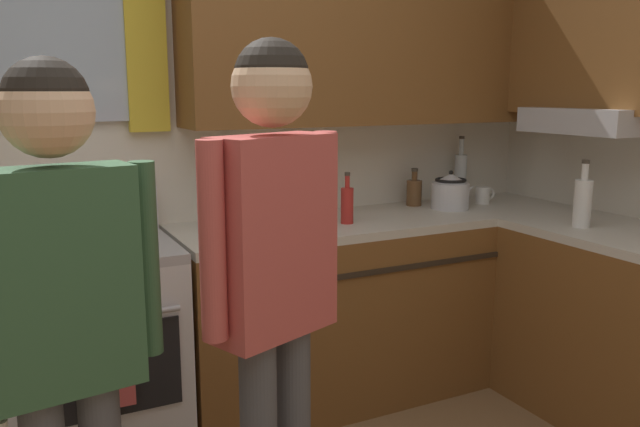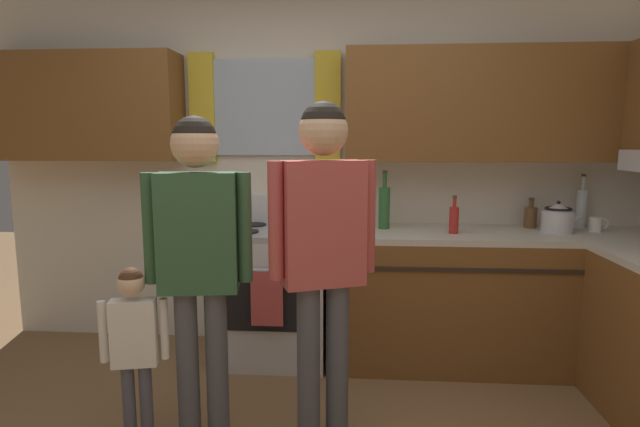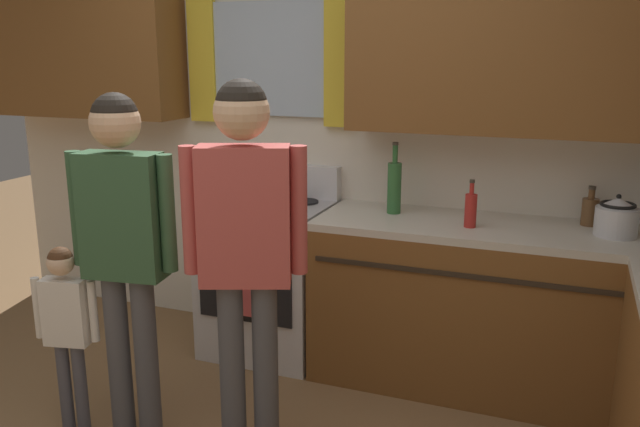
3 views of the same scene
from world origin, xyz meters
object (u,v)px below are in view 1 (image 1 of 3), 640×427
object	(u,v)px
bottle_sauce_red	(347,204)
stovetop_kettle	(451,191)
stove_oven	(93,346)
mug_ceramic_white	(483,195)
bottle_squat_brown	(414,192)
bottle_milk_white	(583,202)
bottle_tall_clear	(460,175)
adult_holding_child	(62,305)
bottle_wine_green	(249,194)
adult_in_plaid	(274,258)

from	to	relation	value
bottle_sauce_red	stovetop_kettle	world-z (taller)	bottle_sauce_red
stove_oven	mug_ceramic_white	distance (m)	2.17
bottle_squat_brown	bottle_milk_white	xyz separation A→B (m)	(0.36, -0.82, 0.04)
bottle_sauce_red	stovetop_kettle	distance (m)	0.69
bottle_milk_white	bottle_tall_clear	bearing A→B (deg)	90.81
adult_holding_child	bottle_wine_green	bearing A→B (deg)	51.35
stove_oven	bottle_wine_green	distance (m)	0.94
bottle_milk_white	mug_ceramic_white	world-z (taller)	bottle_milk_white
stove_oven	bottle_milk_white	world-z (taller)	bottle_milk_white
bottle_milk_white	bottle_wine_green	size ratio (longest dim) A/B	0.79
bottle_tall_clear	adult_in_plaid	size ratio (longest dim) A/B	0.22
bottle_sauce_red	bottle_squat_brown	bearing A→B (deg)	24.52
adult_holding_child	stove_oven	bearing A→B (deg)	80.22
bottle_squat_brown	mug_ceramic_white	xyz separation A→B (m)	(0.38, -0.12, -0.03)
mug_ceramic_white	bottle_sauce_red	bearing A→B (deg)	-171.95
bottle_tall_clear	adult_in_plaid	xyz separation A→B (m)	(-1.69, -1.26, 0.01)
bottle_wine_green	stovetop_kettle	size ratio (longest dim) A/B	1.44
stovetop_kettle	adult_holding_child	xyz separation A→B (m)	(-2.04, -1.09, 0.01)
bottle_milk_white	mug_ceramic_white	bearing A→B (deg)	88.50
stove_oven	bottle_wine_green	world-z (taller)	bottle_wine_green
bottle_wine_green	mug_ceramic_white	world-z (taller)	bottle_wine_green
bottle_sauce_red	bottle_tall_clear	world-z (taller)	bottle_tall_clear
bottle_milk_white	adult_holding_child	distance (m)	2.33
stovetop_kettle	adult_in_plaid	distance (m)	1.80
bottle_tall_clear	mug_ceramic_white	distance (m)	0.19
stovetop_kettle	bottle_sauce_red	bearing A→B (deg)	-172.55
bottle_tall_clear	adult_holding_child	distance (m)	2.62
stove_oven	bottle_wine_green	size ratio (longest dim) A/B	2.79
bottle_wine_green	adult_holding_child	bearing A→B (deg)	-128.65
mug_ceramic_white	adult_holding_child	xyz separation A→B (m)	(-2.31, -1.14, 0.06)
bottle_wine_green	adult_holding_child	xyz separation A→B (m)	(-0.92, -1.15, -0.04)
bottle_sauce_red	stovetop_kettle	xyz separation A→B (m)	(0.68, 0.09, 0.00)
stove_oven	bottle_tall_clear	world-z (taller)	bottle_tall_clear
bottle_wine_green	mug_ceramic_white	distance (m)	1.39
stove_oven	stovetop_kettle	bearing A→B (deg)	0.42
bottle_squat_brown	bottle_tall_clear	distance (m)	0.36
bottle_tall_clear	adult_holding_child	bearing A→B (deg)	-150.18
bottle_tall_clear	bottle_wine_green	size ratio (longest dim) A/B	0.93
bottle_sauce_red	bottle_tall_clear	size ratio (longest dim) A/B	0.67
bottle_sauce_red	stovetop_kettle	size ratio (longest dim) A/B	0.90
bottle_squat_brown	adult_in_plaid	world-z (taller)	adult_in_plaid
bottle_wine_green	adult_in_plaid	size ratio (longest dim) A/B	0.24
mug_ceramic_white	adult_in_plaid	size ratio (longest dim) A/B	0.08
bottle_wine_green	mug_ceramic_white	xyz separation A→B (m)	(1.39, -0.01, -0.10)
adult_holding_child	stovetop_kettle	bearing A→B (deg)	28.14
bottle_wine_green	adult_in_plaid	distance (m)	1.16
stove_oven	bottle_tall_clear	xyz separation A→B (m)	(2.09, 0.23, 0.57)
bottle_sauce_red	bottle_milk_white	xyz separation A→B (m)	(0.93, -0.57, 0.03)
bottle_milk_white	bottle_tall_clear	xyz separation A→B (m)	(-0.01, 0.87, 0.02)
stovetop_kettle	adult_in_plaid	bearing A→B (deg)	-144.31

